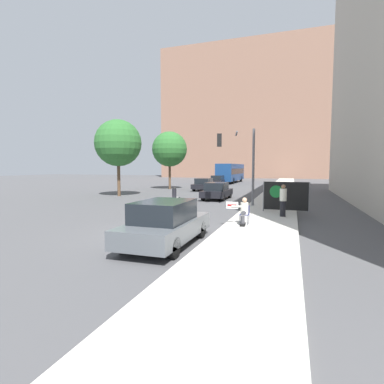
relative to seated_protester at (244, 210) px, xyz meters
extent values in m
plane|color=#4F4F51|center=(-2.88, -2.54, -0.76)|extent=(160.00, 160.00, 0.00)
cube|color=beige|center=(0.72, 12.46, -0.70)|extent=(3.09, 90.00, 0.13)
cube|color=#936B56|center=(-4.88, 65.39, 15.67)|extent=(52.00, 12.00, 32.86)
cylinder|color=#474C56|center=(-0.16, -0.13, -0.42)|extent=(0.03, 0.03, 0.42)
cylinder|color=#474C56|center=(0.21, -0.13, -0.42)|extent=(0.03, 0.03, 0.42)
cylinder|color=#474C56|center=(-0.16, 0.24, -0.42)|extent=(0.03, 0.03, 0.42)
cylinder|color=#474C56|center=(0.21, 0.24, -0.42)|extent=(0.03, 0.03, 0.42)
cube|color=navy|center=(0.02, 0.05, -0.20)|extent=(0.40, 0.40, 0.02)
cube|color=navy|center=(0.02, 0.24, 0.00)|extent=(0.40, 0.02, 0.38)
cylinder|color=#424247|center=(0.02, -0.11, -0.10)|extent=(0.18, 0.42, 0.18)
cylinder|color=#424247|center=(0.02, -0.32, -0.42)|extent=(0.16, 0.16, 0.42)
cube|color=black|center=(0.02, -0.38, -0.58)|extent=(0.20, 0.28, 0.10)
cylinder|color=silver|center=(0.02, 0.08, 0.07)|extent=(0.34, 0.34, 0.52)
sphere|color=tan|center=(0.02, 0.08, 0.44)|extent=(0.22, 0.22, 0.22)
cylinder|color=silver|center=(-0.30, 0.00, 0.15)|extent=(0.45, 0.09, 0.09)
cube|color=white|center=(-0.51, 0.00, 0.20)|extent=(0.54, 0.02, 0.31)
cube|color=#AD1414|center=(-0.51, -0.01, 0.20)|extent=(0.41, 0.01, 0.07)
cylinder|color=black|center=(1.56, 2.82, -0.23)|extent=(0.28, 0.28, 0.79)
cylinder|color=silver|center=(1.56, 2.82, 0.48)|extent=(0.34, 0.34, 0.63)
sphere|color=#936B4C|center=(1.56, 2.82, 0.89)|extent=(0.21, 0.21, 0.21)
cylinder|color=slate|center=(0.44, 4.51, 0.21)|extent=(0.06, 0.06, 1.69)
cylinder|color=slate|center=(2.88, 4.51, 0.21)|extent=(0.06, 0.06, 1.69)
cube|color=black|center=(1.66, 4.51, 0.26)|extent=(2.44, 0.02, 1.59)
cylinder|color=#197A33|center=(1.12, 4.49, 0.50)|extent=(0.70, 0.01, 0.70)
cylinder|color=slate|center=(-0.46, 6.86, 1.87)|extent=(0.16, 0.16, 4.99)
cylinder|color=slate|center=(-1.55, 6.63, 4.06)|extent=(0.57, 2.20, 0.11)
cube|color=black|center=(-2.63, 6.40, 3.64)|extent=(0.36, 0.36, 0.84)
sphere|color=green|center=(-2.63, 6.40, 3.36)|extent=(0.18, 0.18, 0.18)
cube|color=#565B60|center=(-2.03, -3.76, -0.20)|extent=(1.84, 4.38, 0.58)
cube|color=black|center=(-2.03, -3.94, 0.43)|extent=(1.58, 2.28, 0.67)
cylinder|color=black|center=(-2.84, -2.40, -0.44)|extent=(0.22, 0.64, 0.64)
cylinder|color=black|center=(-1.22, -2.40, -0.44)|extent=(0.22, 0.64, 0.64)
cylinder|color=black|center=(-2.84, -5.12, -0.44)|extent=(0.22, 0.64, 0.64)
cylinder|color=black|center=(-1.22, -5.12, -0.44)|extent=(0.22, 0.64, 0.64)
cube|color=black|center=(-3.87, 10.91, -0.24)|extent=(1.83, 4.21, 0.51)
cube|color=black|center=(-3.87, 10.74, 0.33)|extent=(1.57, 2.19, 0.61)
cylinder|color=black|center=(-4.68, 12.22, -0.44)|extent=(0.22, 0.64, 0.64)
cylinder|color=black|center=(-3.07, 12.22, -0.44)|extent=(0.22, 0.64, 0.64)
cylinder|color=black|center=(-4.68, 9.61, -0.44)|extent=(0.22, 0.64, 0.64)
cylinder|color=black|center=(-3.07, 9.61, -0.44)|extent=(0.22, 0.64, 0.64)
cube|color=black|center=(-7.48, 19.54, -0.24)|extent=(1.82, 4.24, 0.51)
cube|color=black|center=(-7.48, 19.37, 0.33)|extent=(1.56, 2.20, 0.61)
cylinder|color=black|center=(-8.28, 20.85, -0.44)|extent=(0.22, 0.64, 0.64)
cylinder|color=black|center=(-6.69, 20.85, -0.44)|extent=(0.22, 0.64, 0.64)
cylinder|color=black|center=(-8.28, 18.22, -0.44)|extent=(0.22, 0.64, 0.64)
cylinder|color=black|center=(-6.69, 18.22, -0.44)|extent=(0.22, 0.64, 0.64)
cube|color=black|center=(-8.54, 30.41, -0.23)|extent=(1.73, 4.63, 0.53)
cube|color=black|center=(-8.54, 30.23, 0.35)|extent=(1.49, 2.41, 0.63)
cylinder|color=black|center=(-9.30, 31.85, -0.44)|extent=(0.22, 0.64, 0.64)
cylinder|color=black|center=(-7.79, 31.85, -0.44)|extent=(0.22, 0.64, 0.64)
cylinder|color=black|center=(-9.30, 28.98, -0.44)|extent=(0.22, 0.64, 0.64)
cylinder|color=black|center=(-7.79, 28.98, -0.44)|extent=(0.22, 0.64, 0.64)
cube|color=navy|center=(-8.01, 37.59, 1.05)|extent=(2.49, 12.47, 2.74)
cube|color=black|center=(-8.01, 37.59, 1.21)|extent=(2.51, 11.85, 0.89)
cylinder|color=black|center=(-9.10, 41.46, -0.24)|extent=(0.30, 1.04, 1.04)
cylinder|color=black|center=(-6.92, 41.46, -0.24)|extent=(0.30, 1.04, 1.04)
cylinder|color=black|center=(-9.10, 33.72, -0.24)|extent=(0.30, 1.04, 1.04)
cylinder|color=black|center=(-6.92, 33.72, -0.24)|extent=(0.30, 1.04, 1.04)
cube|color=white|center=(-5.40, 5.36, -0.28)|extent=(0.24, 0.90, 0.32)
cylinder|color=black|center=(-5.40, 5.31, 0.12)|extent=(0.28, 0.28, 0.64)
sphere|color=black|center=(-5.40, 5.31, 0.45)|extent=(0.24, 0.24, 0.24)
cylinder|color=black|center=(-5.40, 6.10, -0.46)|extent=(0.10, 0.60, 0.60)
cylinder|color=black|center=(-5.40, 4.61, -0.46)|extent=(0.10, 0.60, 0.60)
cylinder|color=brown|center=(-13.03, 10.72, 0.91)|extent=(0.28, 0.28, 3.35)
sphere|color=#2D6B2D|center=(-13.03, 10.72, 4.05)|extent=(4.20, 4.20, 4.20)
cylinder|color=brown|center=(-12.07, 20.38, 0.90)|extent=(0.28, 0.28, 3.34)
sphere|color=#2D6B2D|center=(-12.07, 20.38, 4.04)|extent=(4.18, 4.18, 4.18)
camera|label=1|loc=(1.99, -12.97, 1.87)|focal=28.00mm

